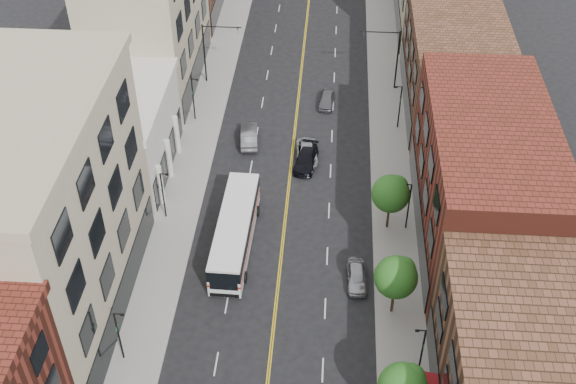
% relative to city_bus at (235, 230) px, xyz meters
% --- Properties ---
extents(sidewalk_left, '(4.00, 110.00, 0.15)m').
position_rel_city_bus_xyz_m(sidewalk_left, '(-5.91, 14.30, -1.81)').
color(sidewalk_left, gray).
rests_on(sidewalk_left, ground).
extents(sidewalk_right, '(4.00, 110.00, 0.15)m').
position_rel_city_bus_xyz_m(sidewalk_right, '(14.09, 14.30, -1.81)').
color(sidewalk_right, gray).
rests_on(sidewalk_right, ground).
extents(bldg_l_tanoffice, '(10.00, 22.00, 18.00)m').
position_rel_city_bus_xyz_m(bldg_l_tanoffice, '(-12.91, -7.70, 7.11)').
color(bldg_l_tanoffice, tan).
rests_on(bldg_l_tanoffice, ground).
extents(bldg_l_white, '(10.00, 14.00, 8.00)m').
position_rel_city_bus_xyz_m(bldg_l_white, '(-12.91, 10.30, 2.11)').
color(bldg_l_white, silver).
rests_on(bldg_l_white, ground).
extents(bldg_l_far_a, '(10.00, 20.00, 18.00)m').
position_rel_city_bus_xyz_m(bldg_l_far_a, '(-12.91, 27.30, 7.11)').
color(bldg_l_far_a, tan).
rests_on(bldg_l_far_a, ground).
extents(bldg_r_mid, '(10.00, 22.00, 12.00)m').
position_rel_city_bus_xyz_m(bldg_r_mid, '(21.09, 3.30, 4.11)').
color(bldg_r_mid, '#572217').
rests_on(bldg_r_mid, ground).
extents(bldg_r_far_a, '(10.00, 20.00, 10.00)m').
position_rel_city_bus_xyz_m(bldg_r_far_a, '(21.09, 24.30, 3.11)').
color(bldg_r_far_a, '#503220').
rests_on(bldg_r_far_a, ground).
extents(tree_r_2, '(3.40, 3.40, 5.59)m').
position_rel_city_bus_xyz_m(tree_r_2, '(13.47, -6.63, 2.24)').
color(tree_r_2, black).
rests_on(tree_r_2, sidewalk_right).
extents(tree_r_3, '(3.40, 3.40, 5.59)m').
position_rel_city_bus_xyz_m(tree_r_3, '(13.47, 3.37, 2.24)').
color(tree_r_3, black).
rests_on(tree_r_3, sidewalk_right).
extents(lamp_l_1, '(0.81, 0.55, 5.05)m').
position_rel_city_bus_xyz_m(lamp_l_1, '(-6.87, -12.70, 1.08)').
color(lamp_l_1, black).
rests_on(lamp_l_1, sidewalk_left).
extents(lamp_l_2, '(0.81, 0.55, 5.05)m').
position_rel_city_bus_xyz_m(lamp_l_2, '(-6.87, 3.30, 1.08)').
color(lamp_l_2, black).
rests_on(lamp_l_2, sidewalk_left).
extents(lamp_l_3, '(0.81, 0.55, 5.05)m').
position_rel_city_bus_xyz_m(lamp_l_3, '(-6.87, 19.30, 1.08)').
color(lamp_l_3, black).
rests_on(lamp_l_3, sidewalk_left).
extents(lamp_r_1, '(0.81, 0.55, 5.05)m').
position_rel_city_bus_xyz_m(lamp_r_1, '(15.04, -12.70, 1.08)').
color(lamp_r_1, black).
rests_on(lamp_r_1, sidewalk_right).
extents(lamp_r_2, '(0.81, 0.55, 5.05)m').
position_rel_city_bus_xyz_m(lamp_r_2, '(15.04, 3.30, 1.08)').
color(lamp_r_2, black).
rests_on(lamp_r_2, sidewalk_right).
extents(lamp_r_3, '(0.81, 0.55, 5.05)m').
position_rel_city_bus_xyz_m(lamp_r_3, '(15.04, 19.30, 1.08)').
color(lamp_r_3, black).
rests_on(lamp_r_3, sidewalk_right).
extents(signal_mast_left, '(4.49, 0.18, 7.20)m').
position_rel_city_bus_xyz_m(signal_mast_left, '(-6.18, 27.30, 2.76)').
color(signal_mast_left, black).
rests_on(signal_mast_left, sidewalk_left).
extents(signal_mast_right, '(4.49, 0.18, 7.20)m').
position_rel_city_bus_xyz_m(signal_mast_right, '(14.35, 27.30, 2.76)').
color(signal_mast_right, black).
rests_on(signal_mast_right, sidewalk_right).
extents(city_bus, '(3.27, 12.69, 3.25)m').
position_rel_city_bus_xyz_m(city_bus, '(0.00, 0.00, 0.00)').
color(city_bus, white).
rests_on(city_bus, ground).
extents(car_parked_far, '(1.82, 4.12, 1.38)m').
position_rel_city_bus_xyz_m(car_parked_far, '(10.60, -3.61, -1.20)').
color(car_parked_far, '#A0A1A7').
rests_on(car_parked_far, ground).
extents(car_lane_behind, '(2.27, 5.06, 1.61)m').
position_rel_city_bus_xyz_m(car_lane_behind, '(-0.57, 15.64, -1.08)').
color(car_lane_behind, '#57585D').
rests_on(car_lane_behind, ground).
extents(car_lane_a, '(2.65, 5.14, 1.43)m').
position_rel_city_bus_xyz_m(car_lane_a, '(5.59, 12.11, -1.17)').
color(car_lane_a, black).
rests_on(car_lane_a, ground).
extents(car_lane_b, '(2.61, 4.94, 1.32)m').
position_rel_city_bus_xyz_m(car_lane_b, '(5.59, 13.30, -1.22)').
color(car_lane_b, '#A4A8AC').
rests_on(car_lane_b, ground).
extents(car_lane_c, '(2.01, 4.13, 1.36)m').
position_rel_city_bus_xyz_m(car_lane_c, '(7.34, 23.35, -1.21)').
color(car_lane_c, '#55555A').
rests_on(car_lane_c, ground).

